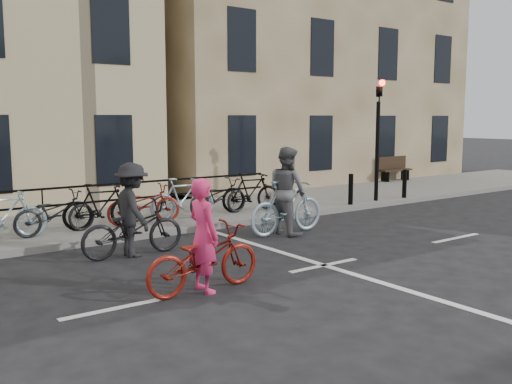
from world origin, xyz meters
TOP-DOWN VIEW (x-y plane):
  - ground at (0.00, 0.00)m, footprint 120.00×120.00m
  - sidewalk at (-4.00, 6.00)m, footprint 46.00×4.00m
  - building_east at (9.00, 13.00)m, footprint 14.00×10.00m
  - traffic_light at (6.20, 4.34)m, footprint 0.18×0.30m
  - bollard_east at (5.00, 4.25)m, footprint 0.14×0.14m
  - bollard_west at (7.40, 4.25)m, footprint 0.14×0.14m
  - bench at (11.00, 7.73)m, footprint 1.60×0.41m
  - parked_bikes at (-2.82, 5.04)m, footprint 11.45×1.23m
  - cyclist_pink at (-2.56, -0.03)m, footprint 2.01×0.75m
  - cyclist_grey at (1.26, 2.61)m, footprint 2.10×1.00m
  - cyclist_dark at (-2.50, 2.73)m, footprint 2.07×1.20m

SIDE VIEW (x-z plane):
  - ground at x=0.00m, z-range 0.00..0.00m
  - sidewalk at x=-4.00m, z-range 0.00..0.15m
  - bollard_east at x=5.00m, z-range 0.15..1.05m
  - bollard_west at x=7.40m, z-range 0.15..1.05m
  - cyclist_pink at x=-2.56m, z-range -0.27..1.50m
  - parked_bikes at x=-2.82m, z-range 0.12..1.17m
  - bench at x=11.00m, z-range 0.19..1.16m
  - cyclist_dark at x=-2.50m, z-range -0.19..1.63m
  - cyclist_grey at x=1.26m, z-range -0.19..1.83m
  - traffic_light at x=6.20m, z-range 0.50..4.40m
  - building_east at x=9.00m, z-range 0.15..12.15m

